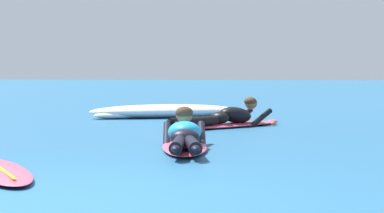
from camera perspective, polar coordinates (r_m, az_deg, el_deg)
ground_plane at (r=15.38m, az=1.72°, el=-0.85°), size 120.00×120.00×0.00m
surfer_near at (r=9.23m, az=-0.54°, el=-2.35°), size 0.91×2.67×0.55m
surfer_far at (r=12.86m, az=2.76°, el=-0.92°), size 1.83×2.37×0.55m
whitewater_mid_left at (r=15.43m, az=-1.99°, el=-0.37°), size 3.08×1.95×0.27m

